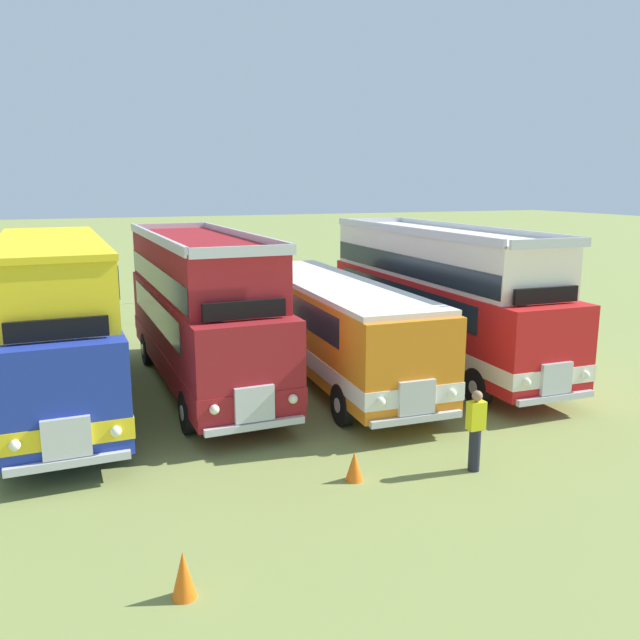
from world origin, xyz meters
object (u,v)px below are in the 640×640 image
Objects in this scene: bus_seventh_in_row at (331,321)px; cone_near_end at (354,466)px; bus_sixth_in_row at (200,307)px; bus_fifth_in_row at (56,318)px; bus_eighth_in_row at (437,292)px; marshal_person at (475,430)px; cone_far_end at (183,575)px.

bus_seventh_in_row is 18.32× the size of cone_near_end.
bus_sixth_in_row is 3.94m from bus_seventh_in_row.
bus_fifth_in_row is 0.86× the size of bus_eighth_in_row.
bus_seventh_in_row reaches higher than marshal_person.
cone_far_end is 6.69m from marshal_person.
cone_near_end is at bearing 168.89° from marshal_person.
bus_fifth_in_row reaches higher than marshal_person.
cone_far_end is at bearing -162.20° from marshal_person.
marshal_person is (2.50, -0.49, 0.58)m from cone_near_end.
bus_seventh_in_row is 3.91m from bus_eighth_in_row.
bus_sixth_in_row reaches higher than cone_near_end.
marshal_person is (4.05, -7.77, -1.47)m from bus_sixth_in_row.
cone_far_end is (-3.85, -2.53, 0.06)m from cone_near_end.
marshal_person is at bearing -62.46° from bus_sixth_in_row.
bus_eighth_in_row is 19.04× the size of cone_near_end.
bus_sixth_in_row is at bearing 117.54° from marshal_person.
bus_fifth_in_row reaches higher than cone_near_end.
bus_eighth_in_row is (7.71, -0.22, 0.01)m from bus_sixth_in_row.
bus_eighth_in_row is 14.00m from cone_far_end.
marshal_person is at bearing 17.80° from cone_far_end.
bus_sixth_in_row is at bearing 76.79° from cone_far_end.
bus_fifth_in_row is 13.69× the size of cone_far_end.
bus_eighth_in_row is 8.51m from marshal_person.
cone_near_end is 4.61m from cone_far_end.
cone_near_end is at bearing -50.68° from bus_fifth_in_row.
bus_sixth_in_row reaches higher than bus_fifth_in_row.
cone_far_end is (-2.30, -9.81, -1.99)m from bus_sixth_in_row.
cone_far_end is 0.42× the size of marshal_person.
bus_fifth_in_row is at bearing 129.32° from cone_near_end.
cone_near_end is (5.40, -6.59, -2.16)m from bus_fifth_in_row.
bus_sixth_in_row is at bearing 178.35° from bus_eighth_in_row.
bus_sixth_in_row is 14.06× the size of cone_far_end.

